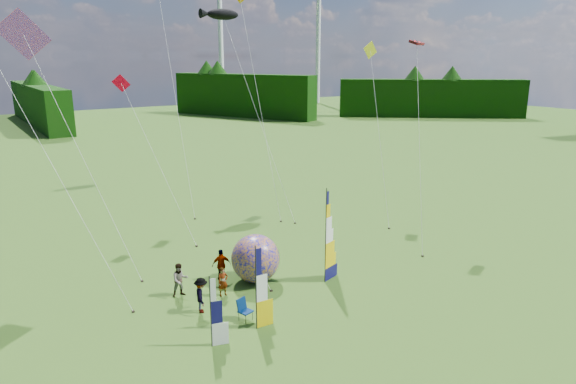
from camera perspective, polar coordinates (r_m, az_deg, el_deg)
ground at (r=26.04m, az=6.95°, el=-13.37°), size 220.00×220.00×0.00m
treeline_ring at (r=24.41m, az=7.25°, el=-5.07°), size 210.00×210.00×8.00m
turbine_left at (r=140.91m, az=3.36°, el=15.95°), size 8.00×1.20×30.00m
turbine_right at (r=133.55m, az=-7.47°, el=15.92°), size 8.00×1.20×30.00m
feather_banner_main at (r=28.28m, az=4.21°, el=-5.12°), size 1.37×0.53×5.25m
side_banner_left at (r=23.83m, az=-3.57°, el=-10.76°), size 1.09×0.17×3.95m
side_banner_far at (r=22.86m, az=-8.58°, el=-13.17°), size 0.94×0.37×3.19m
bol_inflatable at (r=28.87m, az=-3.64°, el=-7.38°), size 3.52×3.52×2.72m
spectator_a at (r=27.59m, az=-7.24°, el=-9.86°), size 0.58×0.39×1.57m
spectator_b at (r=27.89m, az=-11.90°, el=-9.53°), size 0.91×0.51×1.81m
spectator_c at (r=26.07m, az=-9.63°, el=-11.23°), size 0.79×1.24×1.79m
spectator_d at (r=29.38m, az=-7.41°, el=-8.02°), size 1.15×0.73×1.82m
camp_chair at (r=25.19m, az=-4.75°, el=-12.94°), size 0.79×0.79×1.09m
kite_whale at (r=42.60m, az=-3.59°, el=10.09°), size 7.72×16.50×17.50m
kite_rainbow_delta at (r=31.09m, az=-22.09°, el=5.75°), size 8.46×11.98×15.87m
kite_parafoil at (r=35.59m, az=14.47°, el=6.44°), size 9.70×10.57×14.70m
small_kite_red at (r=36.60m, az=-14.37°, el=4.11°), size 4.43×10.33×11.47m
small_kite_orange at (r=40.80m, az=-3.16°, el=10.21°), size 4.92×9.73×17.95m
small_kite_yellow at (r=40.45m, az=10.14°, el=7.13°), size 6.32×9.32×13.98m
small_kite_pink at (r=26.97m, az=-24.61°, el=3.48°), size 7.55×8.58×15.16m
small_kite_green at (r=43.95m, az=-12.72°, el=12.68°), size 6.37×13.64×21.73m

